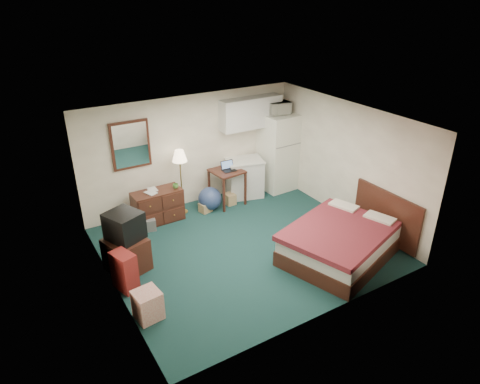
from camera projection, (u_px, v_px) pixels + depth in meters
floor at (244, 246)px, 8.31m from camera, size 5.00×4.50×0.01m
ceiling at (245, 121)px, 7.21m from camera, size 5.00×4.50×0.01m
walls at (244, 188)px, 7.76m from camera, size 5.01×4.51×2.50m
mirror at (131, 145)px, 8.67m from camera, size 0.80×0.06×1.00m
upper_cabinets at (251, 113)px, 9.73m from camera, size 1.50×0.35×0.70m
headboard at (386, 216)px, 8.26m from camera, size 0.06×1.56×1.00m
dresser at (158, 206)px, 9.05m from camera, size 1.04×0.49×0.70m
floor_lamp at (181, 182)px, 9.24m from camera, size 0.33×0.33×1.47m
desk at (227, 187)px, 9.76m from camera, size 0.72×0.72×0.83m
exercise_ball at (210, 199)px, 9.57m from camera, size 0.61×0.61×0.52m
kitchen_counter at (244, 178)px, 10.13m from camera, size 0.94×0.80×0.88m
fridge at (278, 152)px, 10.33m from camera, size 0.80×0.80×1.87m
bed at (339, 243)px, 7.81m from camera, size 2.34×2.06×0.63m
tv_stand at (127, 254)px, 7.51m from camera, size 0.77×0.81×0.61m
suitcase at (124, 271)px, 7.00m from camera, size 0.38×0.48×0.69m
retail_box at (148, 305)px, 6.43m from camera, size 0.42×0.42×0.47m
file_bin at (147, 224)px, 8.81m from camera, size 0.40×0.33×0.25m
cardboard_box_a at (205, 207)px, 9.53m from camera, size 0.29×0.27×0.21m
cardboard_box_b at (230, 199)px, 9.86m from camera, size 0.22×0.26×0.25m
laptop at (229, 167)px, 9.51m from camera, size 0.31×0.25×0.21m
crt_tv at (124, 226)px, 7.32m from camera, size 0.72×0.74×0.49m
microwave at (279, 107)px, 9.86m from camera, size 0.54×0.35×0.35m
book_a at (147, 189)px, 8.69m from camera, size 0.18×0.08×0.25m
book_b at (148, 186)px, 8.85m from camera, size 0.18×0.03×0.24m
mug at (176, 186)px, 8.99m from camera, size 0.15×0.13×0.13m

